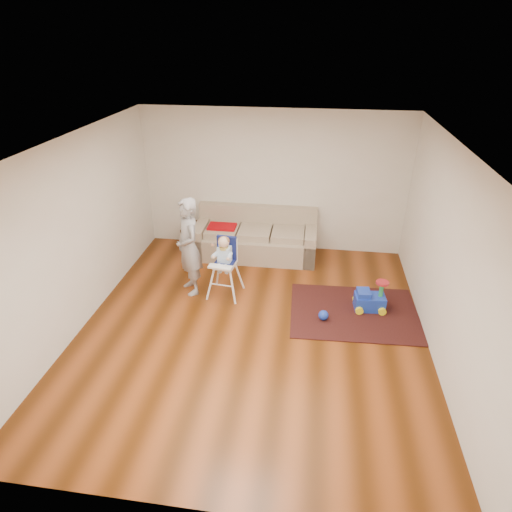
# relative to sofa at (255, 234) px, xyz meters

# --- Properties ---
(ground) EXTENTS (5.50, 5.50, 0.00)m
(ground) POSITION_rel_sofa_xyz_m (0.29, -2.30, -0.45)
(ground) COLOR #4B2308
(ground) RESTS_ON ground
(room_envelope) EXTENTS (5.04, 5.52, 2.72)m
(room_envelope) POSITION_rel_sofa_xyz_m (0.29, -1.77, 1.43)
(room_envelope) COLOR silver
(room_envelope) RESTS_ON ground
(sofa) EXTENTS (2.32, 0.96, 0.89)m
(sofa) POSITION_rel_sofa_xyz_m (0.00, 0.00, 0.00)
(sofa) COLOR gray
(sofa) RESTS_ON ground
(side_table) EXTENTS (0.53, 0.53, 0.53)m
(side_table) POSITION_rel_sofa_xyz_m (-1.15, 0.06, -0.18)
(side_table) COLOR black
(side_table) RESTS_ON ground
(area_rug) EXTENTS (2.02, 1.55, 0.02)m
(area_rug) POSITION_rel_sofa_xyz_m (1.81, -1.69, -0.44)
(area_rug) COLOR black
(area_rug) RESTS_ON ground
(ride_on_toy) EXTENTS (0.48, 0.37, 0.50)m
(ride_on_toy) POSITION_rel_sofa_xyz_m (2.04, -1.56, -0.18)
(ride_on_toy) COLOR blue
(ride_on_toy) RESTS_ON area_rug
(toy_ball) EXTENTS (0.15, 0.15, 0.15)m
(toy_ball) POSITION_rel_sofa_xyz_m (1.33, -1.96, -0.36)
(toy_ball) COLOR blue
(toy_ball) RESTS_ON area_rug
(high_chair) EXTENTS (0.54, 0.54, 1.06)m
(high_chair) POSITION_rel_sofa_xyz_m (-0.29, -1.44, 0.06)
(high_chair) COLOR white
(high_chair) RESTS_ON ground
(adult) EXTENTS (0.66, 0.71, 1.64)m
(adult) POSITION_rel_sofa_xyz_m (-0.88, -1.42, 0.37)
(adult) COLOR gray
(adult) RESTS_ON ground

